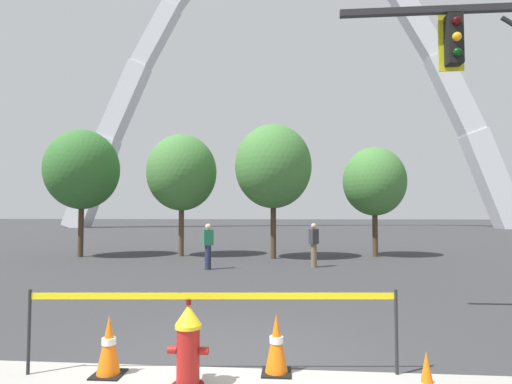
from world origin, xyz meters
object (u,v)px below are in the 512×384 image
at_px(traffic_cone_curb_edge, 109,346).
at_px(fire_hydrant, 188,346).
at_px(pedestrian_standing_center, 314,245).
at_px(monument_arch, 284,82).
at_px(traffic_cone_by_hydrant, 276,344).
at_px(pedestrian_walking_left, 208,246).

bearing_deg(traffic_cone_curb_edge, fire_hydrant, -14.29).
xyz_separation_m(fire_hydrant, pedestrian_standing_center, (2.00, 10.50, 0.35)).
relative_size(fire_hydrant, pedestrian_standing_center, 0.62).
bearing_deg(monument_arch, fire_hydrant, -90.49).
relative_size(traffic_cone_by_hydrant, monument_arch, 0.01).
xyz_separation_m(monument_arch, pedestrian_walking_left, (-2.12, -38.98, -18.23)).
height_order(traffic_cone_curb_edge, pedestrian_standing_center, pedestrian_standing_center).
bearing_deg(fire_hydrant, pedestrian_walking_left, 100.06).
height_order(fire_hydrant, traffic_cone_by_hydrant, fire_hydrant).
height_order(pedestrian_walking_left, pedestrian_standing_center, same).
bearing_deg(traffic_cone_curb_edge, traffic_cone_by_hydrant, 6.35).
relative_size(monument_arch, pedestrian_walking_left, 36.80).
bearing_deg(traffic_cone_by_hydrant, pedestrian_walking_left, 106.40).
bearing_deg(fire_hydrant, traffic_cone_curb_edge, 165.71).
distance_m(traffic_cone_by_hydrant, traffic_cone_curb_edge, 2.04).
height_order(traffic_cone_curb_edge, pedestrian_walking_left, pedestrian_walking_left).
height_order(fire_hydrant, pedestrian_walking_left, pedestrian_walking_left).
xyz_separation_m(fire_hydrant, monument_arch, (0.41, 48.59, 18.58)).
relative_size(traffic_cone_by_hydrant, pedestrian_walking_left, 0.46).
bearing_deg(monument_arch, pedestrian_walking_left, -93.11).
distance_m(fire_hydrant, traffic_cone_curb_edge, 1.09).
distance_m(traffic_cone_curb_edge, monument_arch, 51.83).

